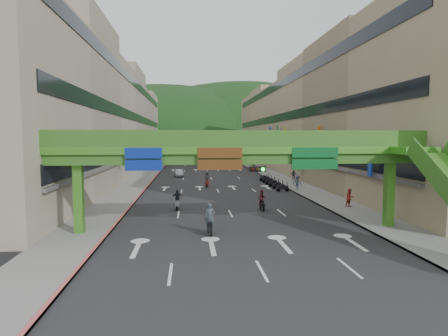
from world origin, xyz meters
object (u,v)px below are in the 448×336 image
(scooter_rider_mid, at_px, (262,200))
(scooter_rider_near, at_px, (210,220))
(overpass_near, at_px, (255,158))
(pedestrian_red, at_px, (350,199))
(car_silver, at_px, (179,173))
(car_yellow, at_px, (217,165))

(scooter_rider_mid, bearing_deg, scooter_rider_near, -122.66)
(overpass_near, height_order, pedestrian_red, overpass_near)
(pedestrian_red, bearing_deg, scooter_rider_mid, 159.79)
(car_silver, bearing_deg, scooter_rider_mid, -82.73)
(scooter_rider_mid, height_order, pedestrian_red, scooter_rider_mid)
(car_yellow, bearing_deg, pedestrian_red, -87.75)
(scooter_rider_near, distance_m, scooter_rider_mid, 9.63)
(pedestrian_red, bearing_deg, scooter_rider_near, -169.49)
(pedestrian_red, bearing_deg, car_silver, 98.20)
(car_silver, xyz_separation_m, car_yellow, (7.68, 16.78, 0.03))
(scooter_rider_mid, bearing_deg, overpass_near, -104.92)
(overpass_near, relative_size, scooter_rider_mid, 15.01)
(car_yellow, bearing_deg, overpass_near, -100.07)
(overpass_near, xyz_separation_m, car_yellow, (1.45, 54.77, -4.56))
(scooter_rider_mid, bearing_deg, car_yellow, 90.79)
(overpass_near, relative_size, scooter_rider_near, 12.90)
(scooter_rider_near, bearing_deg, pedestrian_red, 31.26)
(scooter_rider_near, relative_size, car_yellow, 0.57)
(car_silver, height_order, car_yellow, car_yellow)
(scooter_rider_near, xyz_separation_m, car_yellow, (4.55, 55.00, -0.38))
(overpass_near, xyz_separation_m, scooter_rider_mid, (2.10, 7.87, -4.26))
(overpass_near, bearing_deg, scooter_rider_near, -175.68)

